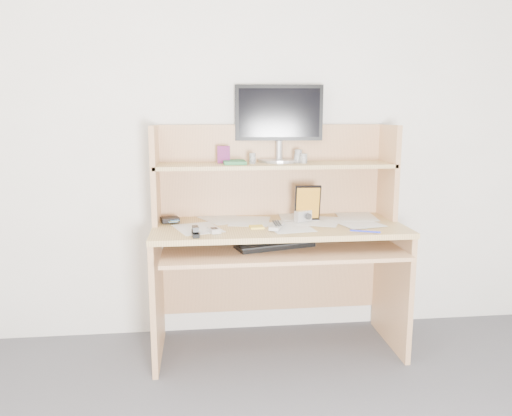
{
  "coord_description": "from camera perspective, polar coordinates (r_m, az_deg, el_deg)",
  "views": [
    {
      "loc": [
        -0.43,
        -1.23,
        1.36
      ],
      "look_at": [
        -0.13,
        1.43,
        0.86
      ],
      "focal_mm": 35.0,
      "sensor_mm": 36.0,
      "label": 1
    }
  ],
  "objects": [
    {
      "name": "chip_stack_a",
      "position": [
        2.93,
        4.76,
        5.67
      ],
      "size": [
        0.05,
        0.05,
        0.05
      ],
      "primitive_type": "cylinder",
      "rotation": [
        0.0,
        0.0,
        -0.39
      ],
      "color": "black",
      "rests_on": "desk"
    },
    {
      "name": "game_case",
      "position": [
        2.88,
        5.91,
        0.59
      ],
      "size": [
        0.15,
        0.03,
        0.21
      ],
      "primitive_type": "cube",
      "rotation": [
        0.0,
        0.0,
        -0.06
      ],
      "color": "black",
      "rests_on": "paper_clutter"
    },
    {
      "name": "card_box",
      "position": [
        2.91,
        -3.71,
        6.11
      ],
      "size": [
        0.07,
        0.03,
        0.1
      ],
      "primitive_type": "cube",
      "rotation": [
        0.0,
        0.0,
        -0.1
      ],
      "color": "maroon",
      "rests_on": "desk"
    },
    {
      "name": "monitor",
      "position": [
        3.01,
        2.65,
        9.91
      ],
      "size": [
        0.52,
        0.26,
        0.45
      ],
      "rotation": [
        0.0,
        0.0,
        -0.08
      ],
      "color": "#B7B8BC",
      "rests_on": "desk"
    },
    {
      "name": "desk",
      "position": [
        2.9,
        2.3,
        -2.63
      ],
      "size": [
        1.4,
        0.7,
        1.3
      ],
      "color": "tan",
      "rests_on": "floor"
    },
    {
      "name": "blue_pen",
      "position": [
        2.66,
        12.37,
        -2.63
      ],
      "size": [
        0.15,
        0.07,
        0.01
      ],
      "primitive_type": "cylinder",
      "rotation": [
        1.57,
        0.0,
        1.16
      ],
      "color": "#1C28D5",
      "rests_on": "paper_clutter"
    },
    {
      "name": "tv_remote",
      "position": [
        2.71,
        2.41,
        -2.02
      ],
      "size": [
        0.11,
        0.2,
        0.02
      ],
      "primitive_type": "cube",
      "rotation": [
        0.0,
        0.0,
        -0.35
      ],
      "color": "#ABABA6",
      "rests_on": "paper_clutter"
    },
    {
      "name": "keyboard",
      "position": [
        2.72,
        2.13,
        -4.21
      ],
      "size": [
        0.45,
        0.26,
        0.03
      ],
      "rotation": [
        0.0,
        0.0,
        0.27
      ],
      "color": "black",
      "rests_on": "desk"
    },
    {
      "name": "flip_phone",
      "position": [
        2.62,
        -4.82,
        -2.44
      ],
      "size": [
        0.07,
        0.1,
        0.02
      ],
      "primitive_type": "cube",
      "rotation": [
        0.0,
        0.0,
        0.27
      ],
      "color": "silver",
      "rests_on": "paper_clutter"
    },
    {
      "name": "back_wall",
      "position": [
        3.06,
        1.69,
        8.58
      ],
      "size": [
        3.6,
        0.04,
        2.5
      ],
      "primitive_type": "cube",
      "color": "white",
      "rests_on": "floor"
    },
    {
      "name": "digital_camera",
      "position": [
        2.87,
        5.39,
        -0.91
      ],
      "size": [
        0.11,
        0.08,
        0.06
      ],
      "primitive_type": "cube",
      "rotation": [
        0.0,
        0.0,
        0.49
      ],
      "color": "silver",
      "rests_on": "paper_clutter"
    },
    {
      "name": "chip_stack_b",
      "position": [
        2.88,
        -0.4,
        5.69
      ],
      "size": [
        0.05,
        0.05,
        0.06
      ],
      "primitive_type": "cylinder",
      "rotation": [
        0.0,
        0.0,
        0.39
      ],
      "color": "silver",
      "rests_on": "desk"
    },
    {
      "name": "paper_clutter",
      "position": [
        2.81,
        2.55,
        -1.84
      ],
      "size": [
        1.32,
        0.54,
        0.01
      ],
      "primitive_type": "cube",
      "color": "silver",
      "rests_on": "desk"
    },
    {
      "name": "stapler",
      "position": [
        2.57,
        -6.94,
        -2.56
      ],
      "size": [
        0.04,
        0.14,
        0.04
      ],
      "primitive_type": "cube",
      "rotation": [
        0.0,
        0.0,
        0.06
      ],
      "color": "black",
      "rests_on": "paper_clutter"
    },
    {
      "name": "wallet",
      "position": [
        2.89,
        -9.81,
        -1.31
      ],
      "size": [
        0.12,
        0.1,
        0.03
      ],
      "primitive_type": "cube",
      "rotation": [
        0.0,
        0.0,
        0.26
      ],
      "color": "black",
      "rests_on": "paper_clutter"
    },
    {
      "name": "chip_stack_d",
      "position": [
        2.95,
        4.87,
        5.92
      ],
      "size": [
        0.06,
        0.06,
        0.08
      ],
      "primitive_type": "cylinder",
      "rotation": [
        0.0,
        0.0,
        0.37
      ],
      "color": "white",
      "rests_on": "desk"
    },
    {
      "name": "sticky_note_pad",
      "position": [
        2.73,
        0.07,
        -2.18
      ],
      "size": [
        0.08,
        0.08,
        0.01
      ],
      "primitive_type": "cube",
      "rotation": [
        0.0,
        0.0,
        0.06
      ],
      "color": "#FFF343",
      "rests_on": "desk"
    },
    {
      "name": "shelf_book",
      "position": [
        2.88,
        -2.48,
        5.26
      ],
      "size": [
        0.13,
        0.18,
        0.02
      ],
      "primitive_type": "cube",
      "rotation": [
        0.0,
        0.0,
        0.01
      ],
      "color": "#338042",
      "rests_on": "desk"
    },
    {
      "name": "chip_stack_c",
      "position": [
        2.92,
        5.45,
        5.67
      ],
      "size": [
        0.05,
        0.05,
        0.06
      ],
      "primitive_type": "cylinder",
      "rotation": [
        0.0,
        0.0,
        -0.08
      ],
      "color": "black",
      "rests_on": "desk"
    }
  ]
}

